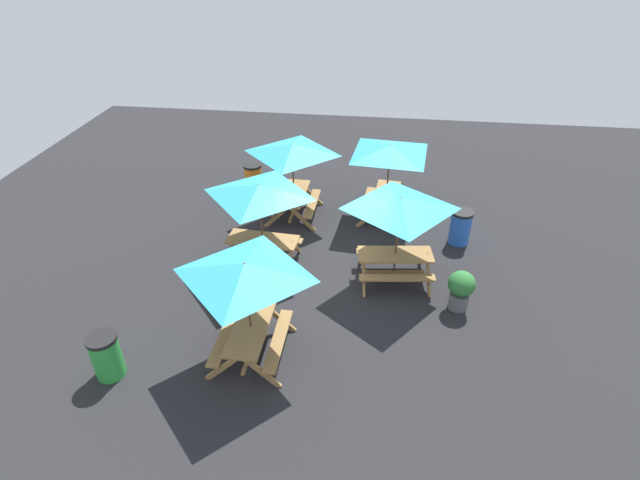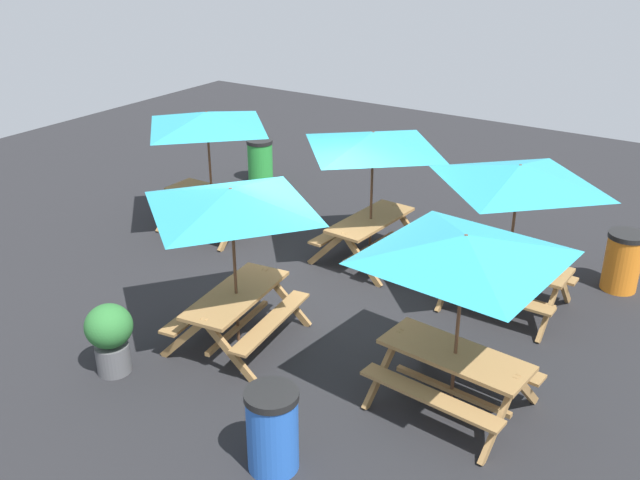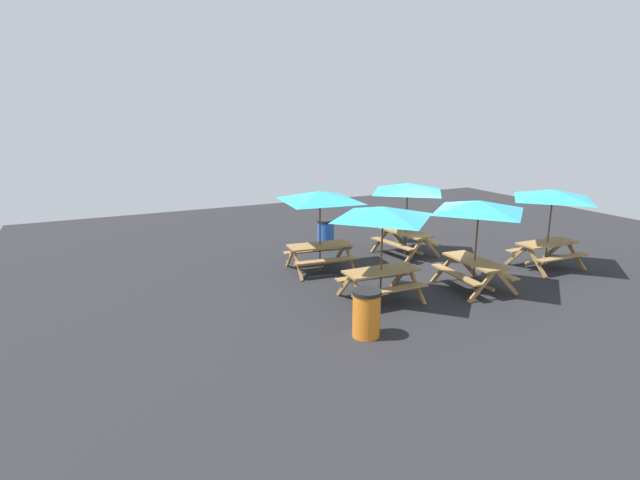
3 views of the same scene
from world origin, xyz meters
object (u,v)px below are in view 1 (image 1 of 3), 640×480
picnic_table_0 (390,155)px  trash_bin_blue (460,227)px  picnic_table_2 (246,277)px  trash_bin_green (106,356)px  potted_plant_0 (461,288)px  picnic_table_1 (400,210)px  trash_bin_orange (253,178)px  picnic_table_3 (259,196)px  picnic_table_4 (293,154)px

picnic_table_0 → trash_bin_blue: picnic_table_0 is taller
picnic_table_2 → trash_bin_green: bearing=-70.8°
picnic_table_2 → trash_bin_blue: size_ratio=2.38×
picnic_table_0 → potted_plant_0: picnic_table_0 is taller
picnic_table_0 → trash_bin_green: picnic_table_0 is taller
picnic_table_1 → trash_bin_green: size_ratio=2.38×
picnic_table_1 → trash_bin_green: picnic_table_1 is taller
picnic_table_0 → trash_bin_orange: bearing=-97.9°
picnic_table_3 → picnic_table_1: bearing=0.0°
picnic_table_2 → picnic_table_4: 5.76m
picnic_table_4 → picnic_table_3: bearing=-6.8°
potted_plant_0 → trash_bin_blue: bearing=174.2°
trash_bin_green → trash_bin_orange: 8.05m
picnic_table_1 → trash_bin_blue: (-1.94, 1.78, -1.49)m
picnic_table_3 → picnic_table_2: bearing=-77.2°
picnic_table_1 → picnic_table_3: 3.36m
trash_bin_green → trash_bin_blue: bearing=128.4°
picnic_table_0 → trash_bin_green: bearing=-31.4°
picnic_table_0 → picnic_table_1: same height
potted_plant_0 → picnic_table_1: bearing=-121.1°
picnic_table_2 → picnic_table_4: bearing=-178.1°
picnic_table_2 → picnic_table_4: size_ratio=1.00×
picnic_table_1 → picnic_table_2: 4.10m
trash_bin_orange → picnic_table_1: bearing=47.7°
trash_bin_green → potted_plant_0: 7.59m
trash_bin_blue → potted_plant_0: size_ratio=1.00×
trash_bin_blue → trash_bin_green: (5.77, -7.29, 0.00)m
picnic_table_2 → trash_bin_orange: picnic_table_2 is taller
picnic_table_3 → potted_plant_0: bearing=-9.1°
picnic_table_2 → trash_bin_orange: size_ratio=2.38×
picnic_table_2 → trash_bin_orange: bearing=-165.9°
trash_bin_orange → picnic_table_0: bearing=76.5°
picnic_table_1 → trash_bin_blue: picnic_table_1 is taller
trash_bin_green → trash_bin_orange: size_ratio=1.00×
picnic_table_3 → trash_bin_green: 4.85m
picnic_table_2 → picnic_table_3: 3.21m
picnic_table_3 → trash_bin_blue: 5.60m
picnic_table_1 → picnic_table_3: same height
trash_bin_green → potted_plant_0: same height
picnic_table_3 → picnic_table_4: 2.60m
trash_bin_blue → trash_bin_orange: 6.73m
picnic_table_1 → picnic_table_0: bearing=87.5°
picnic_table_3 → trash_bin_blue: bearing=22.4°
picnic_table_4 → trash_bin_orange: bearing=-129.4°
trash_bin_blue → potted_plant_0: same height
picnic_table_2 → potted_plant_0: size_ratio=2.38×
picnic_table_2 → picnic_table_3: size_ratio=1.00×
picnic_table_0 → trash_bin_green: size_ratio=2.87×
trash_bin_blue → trash_bin_orange: same height
picnic_table_1 → picnic_table_3: size_ratio=1.00×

